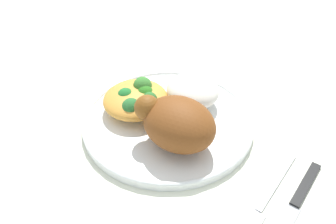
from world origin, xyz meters
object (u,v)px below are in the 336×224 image
(rice_pile, at_px, (193,91))
(roasted_chicken, at_px, (177,123))
(plate, at_px, (168,121))
(knife, at_px, (294,205))
(fork, at_px, (268,195))
(mac_cheese_with_broccoli, at_px, (136,98))

(rice_pile, bearing_deg, roasted_chicken, 112.24)
(plate, relative_size, rice_pile, 3.09)
(knife, bearing_deg, fork, 13.08)
(roasted_chicken, height_order, mac_cheese_with_broccoli, roasted_chicken)
(rice_pile, height_order, mac_cheese_with_broccoli, mac_cheese_with_broccoli)
(roasted_chicken, distance_m, mac_cheese_with_broccoli, 0.10)
(mac_cheese_with_broccoli, bearing_deg, fork, 175.85)
(knife, bearing_deg, roasted_chicken, 3.78)
(plate, bearing_deg, fork, 170.85)
(fork, bearing_deg, mac_cheese_with_broccoli, -4.15)
(roasted_chicken, xyz_separation_m, mac_cheese_with_broccoli, (0.09, -0.02, -0.02))
(roasted_chicken, distance_m, rice_pile, 0.09)
(mac_cheese_with_broccoli, bearing_deg, rice_pile, -130.74)
(rice_pile, height_order, fork, rice_pile)
(plate, relative_size, fork, 1.77)
(plate, distance_m, roasted_chicken, 0.07)
(knife, bearing_deg, plate, -5.85)
(plate, height_order, fork, plate)
(mac_cheese_with_broccoli, bearing_deg, roasted_chicken, 167.40)
(rice_pile, relative_size, fork, 0.57)
(rice_pile, xyz_separation_m, fork, (-0.17, 0.08, -0.03))
(plate, relative_size, roasted_chicken, 2.26)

